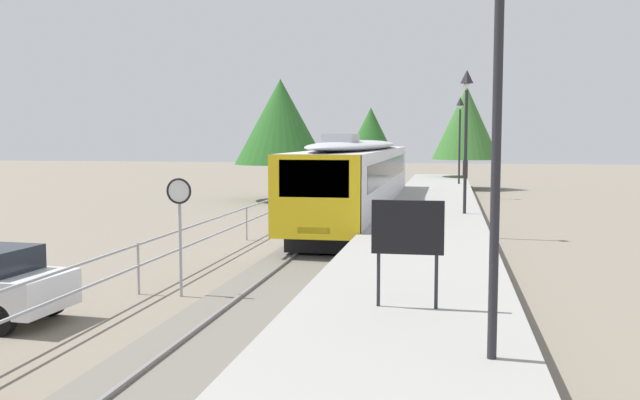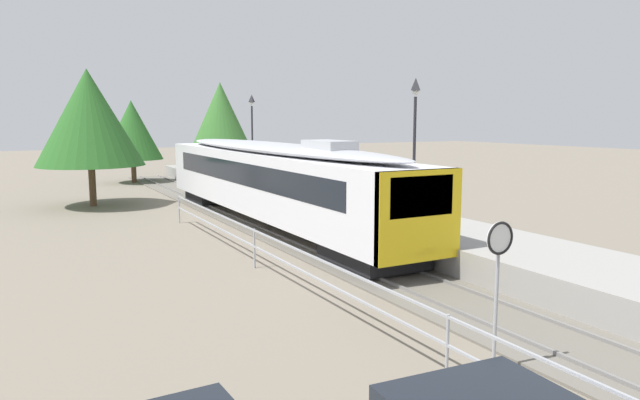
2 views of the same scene
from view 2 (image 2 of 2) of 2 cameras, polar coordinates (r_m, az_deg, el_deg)
name	(u,v)px [view 2 (image 2 of 2)]	position (r m, az deg, el deg)	size (l,w,h in m)	color
ground_plane	(252,260)	(19.25, -6.76, -5.92)	(160.00, 160.00, 0.00)	slate
track_rails	(331,249)	(20.49, 1.09, -4.91)	(3.20, 60.00, 0.14)	#6B665B
commuter_train	(271,177)	(24.82, -4.88, 2.26)	(2.82, 20.84, 3.74)	silver
station_platform	(405,230)	(22.15, 8.45, -2.93)	(3.90, 60.00, 0.90)	#999691
platform_lamp_mid_platform	(415,119)	(23.54, 9.37, 7.91)	(0.34, 0.34, 5.35)	#232328
platform_lamp_far_end	(252,119)	(38.96, -6.74, 7.93)	(0.34, 0.34, 5.35)	#232328
speed_limit_sign	(499,259)	(10.86, 17.27, -5.56)	(0.61, 0.10, 2.81)	#9EA0A5
carpark_fence	(448,333)	(10.53, 12.51, -12.74)	(0.06, 36.06, 1.25)	#9EA0A5
tree_behind_carpark	(221,116)	(46.74, -9.81, 8.14)	(4.89, 4.89, 7.53)	brown
tree_behind_station_far	(89,118)	(32.95, -21.90, 7.57)	(5.54, 5.54, 7.25)	brown
tree_distant_left	(132,130)	(44.46, -18.10, 6.59)	(4.29, 4.29, 6.00)	brown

